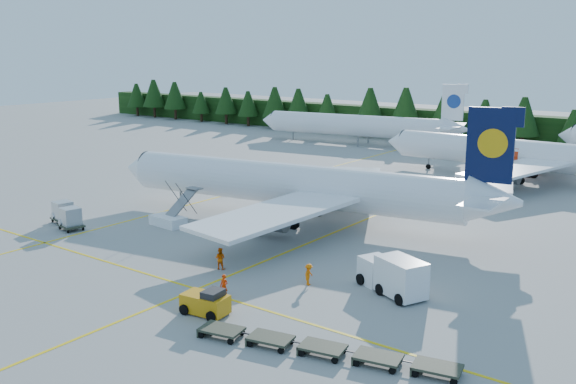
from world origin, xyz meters
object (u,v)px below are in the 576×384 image
Objects in this scene: airliner_navy at (283,184)px; airliner_red at (511,154)px; baggage_tug at (206,302)px; airstairs at (170,218)px; service_truck at (392,274)px.

airliner_red is at bearing 61.85° from airliner_navy.
baggage_tug is at bearing -74.40° from airliner_navy.
airliner_navy is at bearing 108.47° from baggage_tug.
service_truck is (27.25, -3.14, 0.67)m from airstairs.
airliner_navy is 25.88m from baggage_tug.
service_truck is 1.87× the size of baggage_tug.
airliner_red is 49.16m from service_truck.
airliner_red is 6.44× the size of service_truck.
airstairs is 27.44m from service_truck.
airliner_navy is at bearing 172.09° from service_truck.
airliner_red is at bearing 82.00° from baggage_tug.
service_truck is 13.98m from baggage_tug.
airliner_red reaches higher than baggage_tug.
airliner_navy is 12.92× the size of baggage_tug.
airliner_red reaches higher than airstairs.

